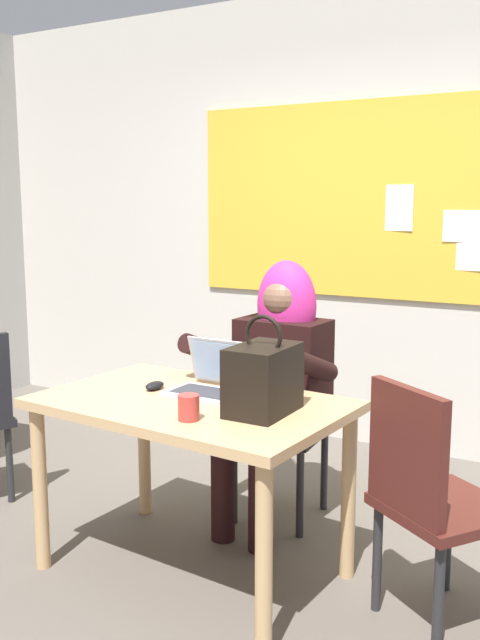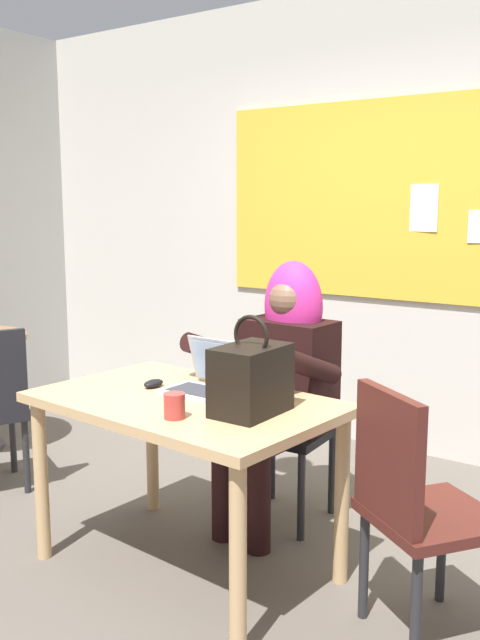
{
  "view_description": "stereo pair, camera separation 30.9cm",
  "coord_description": "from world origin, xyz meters",
  "px_view_note": "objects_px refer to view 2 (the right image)",
  "views": [
    {
      "loc": [
        1.46,
        -2.32,
        1.54
      ],
      "look_at": [
        -0.05,
        0.33,
        1.03
      ],
      "focal_mm": 39.94,
      "sensor_mm": 36.0,
      "label": 1
    },
    {
      "loc": [
        1.72,
        -2.15,
        1.54
      ],
      "look_at": [
        -0.05,
        0.33,
        1.03
      ],
      "focal_mm": 39.94,
      "sensor_mm": 36.0,
      "label": 2
    }
  ],
  "objects_px": {
    "laptop": "(209,380)",
    "handbag": "(251,379)",
    "desk_main": "(185,422)",
    "computer_mouse": "(154,383)",
    "person_costumed": "(281,371)",
    "chair_at_desk": "(294,412)",
    "chair_extra_corner": "(414,501)",
    "coffee_mug": "(174,406)"
  },
  "relations": [
    {
      "from": "desk_main",
      "to": "computer_mouse",
      "type": "distance_m",
      "value": 0.26
    },
    {
      "from": "laptop",
      "to": "handbag",
      "type": "bearing_deg",
      "value": -24.83
    },
    {
      "from": "laptop",
      "to": "desk_main",
      "type": "bearing_deg",
      "value": -95.8
    },
    {
      "from": "chair_at_desk",
      "to": "coffee_mug",
      "type": "bearing_deg",
      "value": 0.33
    },
    {
      "from": "chair_at_desk",
      "to": "handbag",
      "type": "relative_size",
      "value": 2.42
    },
    {
      "from": "desk_main",
      "to": "coffee_mug",
      "type": "distance_m",
      "value": 0.31
    },
    {
      "from": "chair_at_desk",
      "to": "laptop",
      "type": "distance_m",
      "value": 0.67
    },
    {
      "from": "laptop",
      "to": "computer_mouse",
      "type": "relative_size",
      "value": 3.19
    },
    {
      "from": "person_costumed",
      "to": "coffee_mug",
      "type": "distance_m",
      "value": 0.85
    },
    {
      "from": "laptop",
      "to": "person_costumed",
      "type": "bearing_deg",
      "value": 84.57
    },
    {
      "from": "computer_mouse",
      "to": "person_costumed",
      "type": "bearing_deg",
      "value": 62.71
    },
    {
      "from": "desk_main",
      "to": "handbag",
      "type": "height_order",
      "value": "handbag"
    },
    {
      "from": "coffee_mug",
      "to": "chair_at_desk",
      "type": "bearing_deg",
      "value": 94.42
    },
    {
      "from": "chair_at_desk",
      "to": "coffee_mug",
      "type": "distance_m",
      "value": 1.02
    },
    {
      "from": "chair_at_desk",
      "to": "person_costumed",
      "type": "bearing_deg",
      "value": -2.81
    },
    {
      "from": "computer_mouse",
      "to": "chair_extra_corner",
      "type": "relative_size",
      "value": 0.11
    },
    {
      "from": "laptop",
      "to": "handbag",
      "type": "height_order",
      "value": "handbag"
    },
    {
      "from": "computer_mouse",
      "to": "coffee_mug",
      "type": "bearing_deg",
      "value": -37.61
    },
    {
      "from": "person_costumed",
      "to": "handbag",
      "type": "distance_m",
      "value": 0.7
    },
    {
      "from": "chair_at_desk",
      "to": "coffee_mug",
      "type": "relative_size",
      "value": 9.63
    },
    {
      "from": "person_costumed",
      "to": "computer_mouse",
      "type": "distance_m",
      "value": 0.63
    },
    {
      "from": "computer_mouse",
      "to": "chair_extra_corner",
      "type": "distance_m",
      "value": 1.2
    },
    {
      "from": "desk_main",
      "to": "person_costumed",
      "type": "height_order",
      "value": "person_costumed"
    },
    {
      "from": "handbag",
      "to": "chair_extra_corner",
      "type": "distance_m",
      "value": 0.72
    },
    {
      "from": "chair_at_desk",
      "to": "handbag",
      "type": "distance_m",
      "value": 0.89
    },
    {
      "from": "person_costumed",
      "to": "coffee_mug",
      "type": "height_order",
      "value": "person_costumed"
    },
    {
      "from": "laptop",
      "to": "coffee_mug",
      "type": "height_order",
      "value": "laptop"
    },
    {
      "from": "computer_mouse",
      "to": "laptop",
      "type": "bearing_deg",
      "value": 19.6
    },
    {
      "from": "chair_at_desk",
      "to": "computer_mouse",
      "type": "height_order",
      "value": "chair_at_desk"
    },
    {
      "from": "desk_main",
      "to": "handbag",
      "type": "bearing_deg",
      "value": -2.64
    },
    {
      "from": "person_costumed",
      "to": "chair_extra_corner",
      "type": "relative_size",
      "value": 1.38
    },
    {
      "from": "chair_at_desk",
      "to": "handbag",
      "type": "xyz_separation_m",
      "value": [
        0.27,
        -0.76,
        0.36
      ]
    },
    {
      "from": "coffee_mug",
      "to": "desk_main",
      "type": "bearing_deg",
      "value": 121.73
    },
    {
      "from": "desk_main",
      "to": "computer_mouse",
      "type": "relative_size",
      "value": 12.29
    },
    {
      "from": "person_costumed",
      "to": "chair_at_desk",
      "type": "bearing_deg",
      "value": -176.35
    },
    {
      "from": "desk_main",
      "to": "person_costumed",
      "type": "distance_m",
      "value": 0.63
    },
    {
      "from": "chair_extra_corner",
      "to": "laptop",
      "type": "bearing_deg",
      "value": 121.49
    },
    {
      "from": "person_costumed",
      "to": "laptop",
      "type": "height_order",
      "value": "person_costumed"
    },
    {
      "from": "desk_main",
      "to": "coffee_mug",
      "type": "height_order",
      "value": "coffee_mug"
    },
    {
      "from": "person_costumed",
      "to": "computer_mouse",
      "type": "bearing_deg",
      "value": -25.32
    },
    {
      "from": "chair_at_desk",
      "to": "desk_main",
      "type": "bearing_deg",
      "value": -9.27
    },
    {
      "from": "chair_at_desk",
      "to": "person_costumed",
      "type": "distance_m",
      "value": 0.27
    }
  ]
}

